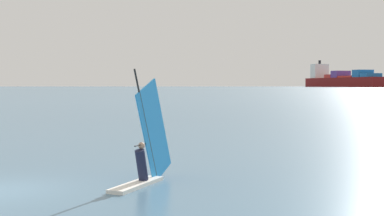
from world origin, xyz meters
The scene contains 2 objects.
windsurfer centered at (3.73, 2.78, 0.92)m, with size 0.72×3.94×3.94m.
cargo_ship centered at (-44.85, 787.17, 10.50)m, with size 128.45×159.76×42.70m.
Camera 1 is at (11.07, -12.62, 3.28)m, focal length 48.07 mm.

